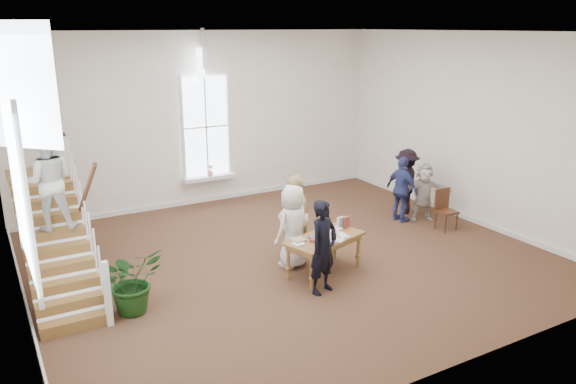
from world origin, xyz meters
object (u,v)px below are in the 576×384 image
library_table (324,241)px  floor_plant (132,280)px  elderly_woman (293,226)px  person_yellow (293,216)px  police_officer (323,247)px  woman_cluster_a (402,189)px  woman_cluster_b (406,181)px  woman_cluster_c (424,192)px  side_chair (445,207)px

library_table → floor_plant: bearing=158.3°
elderly_woman → floor_plant: 3.27m
library_table → person_yellow: size_ratio=1.02×
police_officer → floor_plant: (-3.15, 0.96, -0.30)m
woman_cluster_a → person_yellow: bearing=92.3°
library_table → woman_cluster_a: bearing=9.5°
elderly_woman → woman_cluster_a: 3.77m
person_yellow → woman_cluster_b: (3.85, 0.95, -0.02)m
person_yellow → woman_cluster_c: person_yellow is taller
woman_cluster_a → woman_cluster_c: (0.52, -0.20, -0.09)m
elderly_woman → person_yellow: (0.30, 0.50, 0.02)m
woman_cluster_b → police_officer: bearing=-10.6°
library_table → floor_plant: (-3.59, 0.32, -0.10)m
side_chair → woman_cluster_a: bearing=121.7°
person_yellow → side_chair: 3.89m
side_chair → police_officer: bearing=-160.5°
floor_plant → side_chair: size_ratio=1.16×
library_table → police_officer: size_ratio=1.01×
woman_cluster_a → side_chair: 1.09m
woman_cluster_b → woman_cluster_c: bearing=46.9°
elderly_woman → floor_plant: (-3.25, -0.29, -0.28)m
floor_plant → person_yellow: bearing=12.5°
library_table → woman_cluster_c: 4.07m
woman_cluster_c → floor_plant: (-7.40, -1.09, -0.16)m
person_yellow → woman_cluster_a: 3.37m
woman_cluster_b → floor_plant: 7.61m
police_officer → floor_plant: police_officer is taller
library_table → side_chair: 3.88m
library_table → floor_plant: 3.60m
police_officer → person_yellow: bearing=58.2°
floor_plant → woman_cluster_c: bearing=8.4°
elderly_woman → woman_cluster_c: bearing=173.3°
person_yellow → floor_plant: (-3.55, -0.79, -0.29)m
library_table → woman_cluster_c: woman_cluster_c is taller
woman_cluster_c → side_chair: (0.00, -0.72, -0.18)m
library_table → woman_cluster_a: woman_cluster_a is taller
police_officer → woman_cluster_b: police_officer is taller
elderly_woman → side_chair: size_ratio=1.73×
woman_cluster_a → side_chair: woman_cluster_a is taller
police_officer → woman_cluster_b: size_ratio=1.04×
elderly_woman → woman_cluster_a: size_ratio=1.04×
library_table → elderly_woman: 0.72m
police_officer → library_table: bearing=36.6°
person_yellow → woman_cluster_c: (3.85, 0.30, -0.14)m
woman_cluster_a → woman_cluster_c: bearing=-117.4°
woman_cluster_c → side_chair: 0.74m
woman_cluster_c → side_chair: size_ratio=1.48×
library_table → person_yellow: (-0.04, 1.11, 0.19)m
police_officer → elderly_woman: police_officer is taller
police_officer → floor_plant: 3.30m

